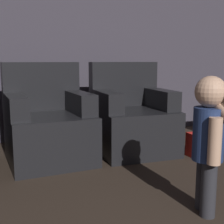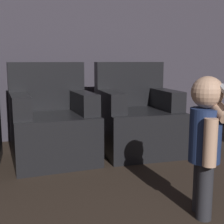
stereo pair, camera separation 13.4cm
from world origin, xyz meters
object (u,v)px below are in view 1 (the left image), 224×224
(armchair_right, at_px, (132,119))
(person_toddler, at_px, (209,134))
(armchair_middle, at_px, (48,126))
(toy_backpack, at_px, (199,145))

(armchair_right, xyz_separation_m, person_toddler, (-0.15, -1.44, 0.18))
(armchair_middle, distance_m, toy_backpack, 1.52)
(armchair_right, relative_size, person_toddler, 1.08)
(person_toddler, bearing_deg, armchair_middle, -132.03)
(armchair_right, height_order, person_toddler, armchair_right)
(armchair_middle, distance_m, person_toddler, 1.63)
(armchair_middle, height_order, armchair_right, same)
(armchair_right, height_order, toy_backpack, armchair_right)
(toy_backpack, bearing_deg, person_toddler, -124.62)
(armchair_middle, relative_size, person_toddler, 1.08)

